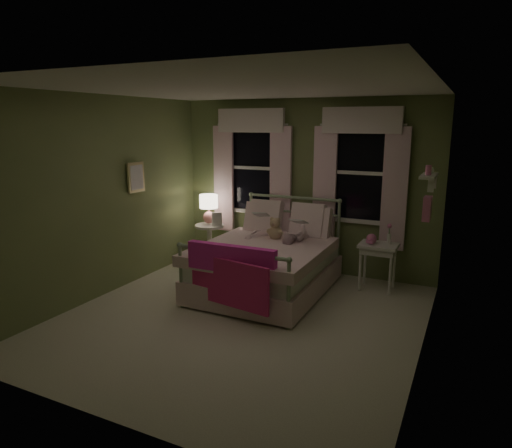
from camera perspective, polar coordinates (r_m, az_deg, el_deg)
The scene contains 18 objects.
room_shell at distance 5.07m, azimuth -2.12°, elevation 1.78°, with size 4.20×4.20×4.20m.
bed at distance 6.20m, azimuth 1.41°, elevation -4.93°, with size 1.58×2.04×1.18m.
pink_throw at distance 5.26m, azimuth -3.24°, elevation -5.60°, with size 1.10×0.25×0.71m.
child_left at distance 6.54m, azimuth 0.73°, elevation 1.11°, with size 0.28×0.18×0.76m, color #F7D1DD.
child_right at distance 6.33m, azimuth 5.33°, elevation 0.84°, with size 0.39×0.30×0.80m, color #F7D1DD.
book_left at distance 6.32m, azimuth -0.23°, elevation 0.83°, with size 0.20×0.27×0.03m, color beige.
book_right at distance 6.11m, azimuth 4.49°, elevation -0.03°, with size 0.20×0.27×0.02m, color beige.
teddy_bear at distance 6.32m, azimuth 2.41°, elevation -0.76°, with size 0.24×0.20×0.32m.
nightstand_left at distance 7.39m, azimuth -5.83°, elevation -1.84°, with size 0.46×0.46×0.65m.
table_lamp at distance 7.27m, azimuth -5.93°, elevation 2.25°, with size 0.29×0.29×0.46m.
book_nightstand at distance 7.22m, azimuth -5.53°, elevation -0.22°, with size 0.16×0.22×0.02m, color beige.
nightstand_right at distance 6.39m, azimuth 15.03°, elevation -3.28°, with size 0.50×0.40×0.64m.
pink_toy at distance 6.36m, azimuth 14.22°, elevation -1.83°, with size 0.14×0.20×0.14m.
bud_vase at distance 6.36m, azimuth 16.30°, elevation -1.21°, with size 0.06×0.06×0.28m.
window_left at distance 7.20m, azimuth -0.55°, elevation 7.58°, with size 1.34×0.13×1.96m.
window_right at distance 6.63m, azimuth 12.83°, elevation 6.84°, with size 1.34×0.13×1.96m.
wall_shelf at distance 5.17m, azimuth 20.74°, elevation 3.70°, with size 0.15×0.50×0.60m.
framed_picture at distance 6.62m, azimuth -14.76°, elevation 5.67°, with size 0.03×0.32×0.42m.
Camera 1 is at (2.33, -4.40, 2.24)m, focal length 32.00 mm.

